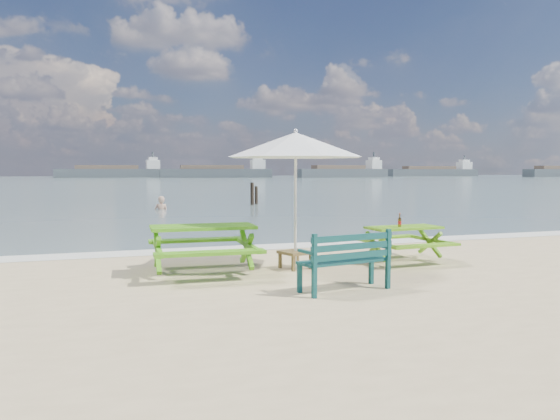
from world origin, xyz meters
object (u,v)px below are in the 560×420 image
object	(u,v)px
picnic_table_left	(203,251)
swimmer	(161,215)
patio_umbrella	(296,145)
picnic_table_right	(404,245)
beer_bottle	(400,222)
park_bench	(344,273)
side_table	(295,259)

from	to	relation	value
picnic_table_left	swimmer	distance (m)	16.35
patio_umbrella	swimmer	size ratio (longest dim) A/B	1.74
picnic_table_right	beer_bottle	distance (m)	0.47
park_bench	side_table	xyz separation A→B (m)	(-0.06, 1.97, -0.10)
picnic_table_left	beer_bottle	world-z (taller)	beer_bottle
picnic_table_right	park_bench	world-z (taller)	park_bench
park_bench	side_table	size ratio (longest dim) A/B	2.36
park_bench	picnic_table_left	bearing A→B (deg)	131.44
park_bench	beer_bottle	distance (m)	2.97
patio_umbrella	swimmer	world-z (taller)	patio_umbrella
side_table	beer_bottle	world-z (taller)	beer_bottle
picnic_table_left	side_table	bearing A→B (deg)	-1.42
picnic_table_left	patio_umbrella	size ratio (longest dim) A/B	0.65
side_table	beer_bottle	xyz separation A→B (m)	(2.21, 0.02, 0.62)
side_table	swimmer	world-z (taller)	swimmer
picnic_table_right	beer_bottle	world-z (taller)	beer_bottle
side_table	picnic_table_right	bearing A→B (deg)	1.29
picnic_table_left	beer_bottle	distance (m)	3.94
picnic_table_right	swimmer	distance (m)	16.56
picnic_table_right	park_bench	xyz separation A→B (m)	(-2.26, -2.02, -0.07)
park_bench	side_table	world-z (taller)	park_bench
park_bench	patio_umbrella	bearing A→B (deg)	91.75
beer_bottle	picnic_table_left	bearing A→B (deg)	179.70
side_table	swimmer	bearing A→B (deg)	92.08
park_bench	side_table	distance (m)	1.97
swimmer	beer_bottle	bearing A→B (deg)	-80.26
beer_bottle	swimmer	world-z (taller)	beer_bottle
picnic_table_left	park_bench	world-z (taller)	park_bench
patio_umbrella	side_table	bearing A→B (deg)	180.00
picnic_table_left	picnic_table_right	size ratio (longest dim) A/B	1.20
picnic_table_right	swimmer	xyz separation A→B (m)	(-2.92, 16.29, -0.62)
picnic_table_left	park_bench	bearing A→B (deg)	-48.56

